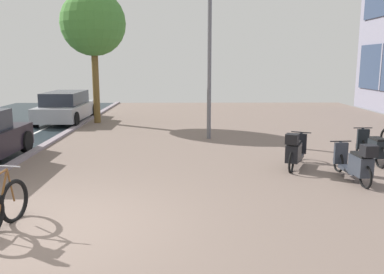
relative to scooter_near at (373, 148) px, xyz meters
name	(u,v)px	position (x,y,z in m)	size (l,w,h in m)	color
ground	(146,229)	(-5.52, -4.10, -0.42)	(21.00, 40.00, 0.13)	#1E292E
scooter_near	(373,148)	(0.00, 0.00, 0.00)	(0.52, 1.75, 0.87)	black
scooter_mid	(357,163)	(-1.13, -1.67, 0.03)	(0.52, 1.82, 0.96)	black
scooter_far	(295,151)	(-2.17, -0.48, 0.04)	(0.97, 1.66, 0.97)	black
parked_car_far	(66,107)	(-10.25, 7.68, 0.24)	(1.84, 4.25, 1.32)	#A6A7AD
lamp_post	(209,50)	(-4.10, 3.50, 2.60)	(0.20, 0.52, 5.37)	slate
street_tree	(93,24)	(-8.78, 7.25, 3.79)	(2.73, 2.73, 5.59)	brown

